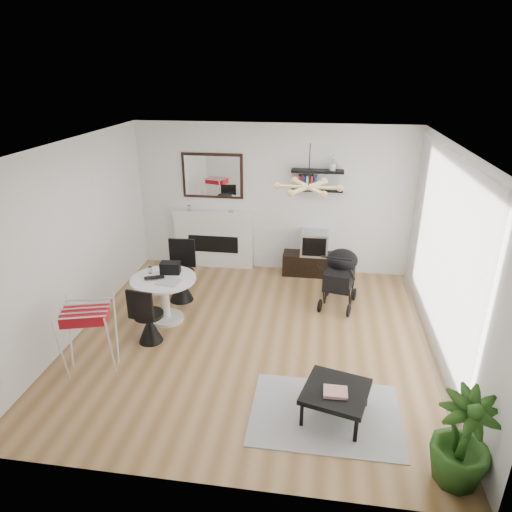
# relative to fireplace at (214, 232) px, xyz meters

# --- Properties ---
(floor) EXTENTS (5.00, 5.00, 0.00)m
(floor) POSITION_rel_fireplace_xyz_m (1.10, -2.42, -0.69)
(floor) COLOR olive
(floor) RESTS_ON ground
(ceiling) EXTENTS (5.00, 5.00, 0.00)m
(ceiling) POSITION_rel_fireplace_xyz_m (1.10, -2.42, 2.01)
(ceiling) COLOR white
(ceiling) RESTS_ON wall_back
(wall_back) EXTENTS (5.00, 0.00, 5.00)m
(wall_back) POSITION_rel_fireplace_xyz_m (1.10, 0.08, 0.66)
(wall_back) COLOR white
(wall_back) RESTS_ON floor
(wall_left) EXTENTS (0.00, 5.00, 5.00)m
(wall_left) POSITION_rel_fireplace_xyz_m (-1.40, -2.42, 0.66)
(wall_left) COLOR white
(wall_left) RESTS_ON floor
(wall_right) EXTENTS (0.00, 5.00, 5.00)m
(wall_right) POSITION_rel_fireplace_xyz_m (3.60, -2.42, 0.66)
(wall_right) COLOR white
(wall_right) RESTS_ON floor
(sheer_curtain) EXTENTS (0.04, 3.60, 2.60)m
(sheer_curtain) POSITION_rel_fireplace_xyz_m (3.50, -2.22, 0.66)
(sheer_curtain) COLOR white
(sheer_curtain) RESTS_ON wall_right
(fireplace) EXTENTS (1.50, 0.17, 2.16)m
(fireplace) POSITION_rel_fireplace_xyz_m (0.00, 0.00, 0.00)
(fireplace) COLOR white
(fireplace) RESTS_ON floor
(shelf_lower) EXTENTS (0.90, 0.25, 0.04)m
(shelf_lower) POSITION_rel_fireplace_xyz_m (1.88, -0.05, 0.91)
(shelf_lower) COLOR black
(shelf_lower) RESTS_ON wall_back
(shelf_upper) EXTENTS (0.90, 0.25, 0.04)m
(shelf_upper) POSITION_rel_fireplace_xyz_m (1.88, -0.05, 1.23)
(shelf_upper) COLOR black
(shelf_upper) RESTS_ON wall_back
(pendant_lamp) EXTENTS (0.90, 0.90, 0.10)m
(pendant_lamp) POSITION_rel_fireplace_xyz_m (1.80, -2.12, 1.46)
(pendant_lamp) COLOR #DAB272
(pendant_lamp) RESTS_ON ceiling
(tv_console) EXTENTS (1.09, 0.38, 0.41)m
(tv_console) POSITION_rel_fireplace_xyz_m (1.88, -0.12, -0.48)
(tv_console) COLOR black
(tv_console) RESTS_ON floor
(crt_tv) EXTENTS (0.49, 0.43, 0.43)m
(crt_tv) POSITION_rel_fireplace_xyz_m (1.89, -0.13, -0.06)
(crt_tv) COLOR #B3B4B6
(crt_tv) RESTS_ON tv_console
(dining_table) EXTENTS (0.96, 0.96, 0.70)m
(dining_table) POSITION_rel_fireplace_xyz_m (-0.27, -2.11, -0.22)
(dining_table) COLOR white
(dining_table) RESTS_ON floor
(laptop) EXTENTS (0.34, 0.29, 0.02)m
(laptop) POSITION_rel_fireplace_xyz_m (-0.37, -2.18, 0.03)
(laptop) COLOR black
(laptop) RESTS_ON dining_table
(black_bag) EXTENTS (0.31, 0.21, 0.18)m
(black_bag) POSITION_rel_fireplace_xyz_m (-0.21, -1.92, 0.11)
(black_bag) COLOR black
(black_bag) RESTS_ON dining_table
(newspaper) EXTENTS (0.37, 0.32, 0.01)m
(newspaper) POSITION_rel_fireplace_xyz_m (-0.13, -2.24, 0.02)
(newspaper) COLOR beige
(newspaper) RESTS_ON dining_table
(drinking_glass) EXTENTS (0.06, 0.06, 0.10)m
(drinking_glass) POSITION_rel_fireplace_xyz_m (-0.51, -1.97, 0.07)
(drinking_glass) COLOR white
(drinking_glass) RESTS_ON dining_table
(chair_far) EXTENTS (0.47, 0.48, 1.00)m
(chair_far) POSITION_rel_fireplace_xyz_m (-0.23, -1.43, -0.37)
(chair_far) COLOR black
(chair_far) RESTS_ON floor
(chair_near) EXTENTS (0.42, 0.44, 0.87)m
(chair_near) POSITION_rel_fireplace_xyz_m (-0.30, -2.72, -0.41)
(chair_near) COLOR black
(chair_near) RESTS_ON floor
(drying_rack) EXTENTS (0.75, 0.72, 0.92)m
(drying_rack) POSITION_rel_fireplace_xyz_m (-0.77, -3.45, -0.20)
(drying_rack) COLOR white
(drying_rack) RESTS_ON floor
(stroller) EXTENTS (0.65, 0.88, 1.01)m
(stroller) POSITION_rel_fireplace_xyz_m (2.33, -1.21, -0.25)
(stroller) COLOR black
(stroller) RESTS_ON floor
(rug) EXTENTS (1.65, 1.19, 0.01)m
(rug) POSITION_rel_fireplace_xyz_m (2.15, -3.83, -0.68)
(rug) COLOR #9D9D9D
(rug) RESTS_ON floor
(coffee_table) EXTENTS (0.82, 0.82, 0.35)m
(coffee_table) POSITION_rel_fireplace_xyz_m (2.25, -3.84, -0.37)
(coffee_table) COLOR black
(coffee_table) RESTS_ON rug
(magazines) EXTENTS (0.25, 0.20, 0.04)m
(magazines) POSITION_rel_fireplace_xyz_m (2.24, -3.90, -0.31)
(magazines) COLOR #C03630
(magazines) RESTS_ON coffee_table
(potted_plant) EXTENTS (0.60, 0.60, 0.97)m
(potted_plant) POSITION_rel_fireplace_xyz_m (3.35, -4.53, -0.20)
(potted_plant) COLOR #244E16
(potted_plant) RESTS_ON floor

